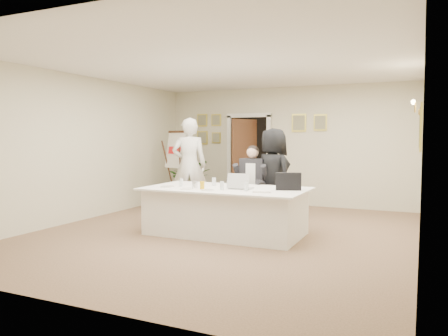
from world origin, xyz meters
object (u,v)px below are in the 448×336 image
laptop (241,180)px  potted_palm (191,182)px  seated_man (252,184)px  paper_stack (262,191)px  flip_chart (178,171)px  oj_glass (202,185)px  standing_man (189,165)px  laptop_bag (288,181)px  conference_table (225,211)px  standing_woman (273,176)px  steel_jug (195,184)px

laptop → potted_palm: bearing=130.2°
laptop → seated_man: bearing=99.6°
potted_palm → paper_stack: bearing=-45.6°
flip_chart → oj_glass: flip_chart is taller
standing_man → flip_chart: bearing=-72.7°
laptop → paper_stack: laptop is taller
potted_palm → laptop: potted_palm is taller
potted_palm → laptop_bag: bearing=-38.3°
seated_man → oj_glass: bearing=-113.1°
conference_table → oj_glass: 0.61m
paper_stack → standing_woman: bearing=101.9°
paper_stack → oj_glass: (-1.01, -0.02, 0.05)m
standing_man → steel_jug: standing_man is taller
standing_man → standing_woman: size_ratio=1.14×
seated_man → laptop: seated_man is taller
flip_chart → paper_stack: flip_chart is taller
standing_man → oj_glass: size_ratio=15.55×
standing_woman → laptop: bearing=114.5°
standing_man → laptop_bag: size_ratio=5.09×
flip_chart → potted_palm: flip_chart is taller
laptop_bag → conference_table: bearing=167.9°
seated_man → paper_stack: seated_man is taller
seated_man → laptop: size_ratio=3.89×
flip_chart → paper_stack: bearing=-42.0°
conference_table → flip_chart: bearing=133.4°
standing_man → oj_glass: standing_man is taller
potted_palm → paper_stack: size_ratio=3.97×
conference_table → potted_palm: 3.30m
conference_table → steel_jug: (-0.47, -0.20, 0.44)m
standing_man → potted_palm: standing_man is taller
laptop → steel_jug: laptop is taller
potted_palm → oj_glass: potted_palm is taller
seated_man → standing_man: size_ratio=0.73×
seated_man → flip_chart: 2.82m
conference_table → standing_woman: standing_woman is taller
seated_man → standing_man: 1.79m
laptop → conference_table: bearing=178.2°
conference_table → seated_man: 1.13m
potted_palm → oj_glass: bearing=-58.2°
laptop → steel_jug: bearing=-166.7°
laptop_bag → paper_stack: laptop_bag is taller
conference_table → paper_stack: size_ratio=9.81×
potted_palm → steel_jug: potted_palm is taller
standing_woman → standing_man: bearing=18.7°
flip_chart → standing_woman: size_ratio=0.97×
flip_chart → steel_jug: (1.90, -2.71, 0.03)m
laptop_bag → steel_jug: (-1.50, -0.33, -0.08)m
conference_table → steel_jug: 0.67m
seated_man → potted_palm: seated_man is taller
flip_chart → standing_man: 1.15m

